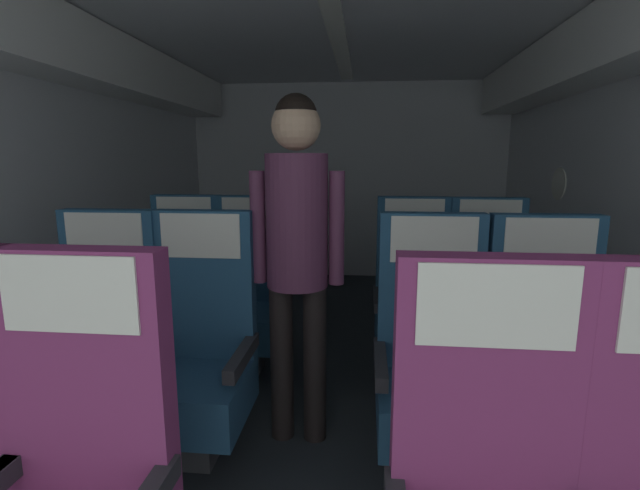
# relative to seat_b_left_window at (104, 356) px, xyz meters

# --- Properties ---
(ground) EXTENTS (3.80, 6.02, 0.02)m
(ground) POSITION_rel_seat_b_left_window_xyz_m (0.96, 0.60, -0.47)
(ground) COLOR #23282D
(fuselage_shell) EXTENTS (3.68, 5.67, 2.25)m
(fuselage_shell) POSITION_rel_seat_b_left_window_xyz_m (0.96, 0.88, 1.16)
(fuselage_shell) COLOR silver
(fuselage_shell) RESTS_ON ground
(seat_b_left_window) EXTENTS (0.48, 0.48, 1.12)m
(seat_b_left_window) POSITION_rel_seat_b_left_window_xyz_m (0.00, 0.00, 0.00)
(seat_b_left_window) COLOR #38383D
(seat_b_left_window) RESTS_ON ground
(seat_b_left_aisle) EXTENTS (0.48, 0.48, 1.12)m
(seat_b_left_aisle) POSITION_rel_seat_b_left_window_xyz_m (0.44, 0.02, 0.00)
(seat_b_left_aisle) COLOR #38383D
(seat_b_left_aisle) RESTS_ON ground
(seat_b_right_aisle) EXTENTS (0.48, 0.48, 1.12)m
(seat_b_right_aisle) POSITION_rel_seat_b_left_window_xyz_m (1.93, 0.01, 0.00)
(seat_b_right_aisle) COLOR #38383D
(seat_b_right_aisle) RESTS_ON ground
(seat_b_right_window) EXTENTS (0.48, 0.48, 1.12)m
(seat_b_right_window) POSITION_rel_seat_b_left_window_xyz_m (1.47, 0.01, 0.00)
(seat_b_right_window) COLOR #38383D
(seat_b_right_window) RESTS_ON ground
(seat_c_left_window) EXTENTS (0.48, 0.48, 1.12)m
(seat_c_left_window) POSITION_rel_seat_b_left_window_xyz_m (0.00, 0.92, 0.00)
(seat_c_left_window) COLOR #38383D
(seat_c_left_window) RESTS_ON ground
(seat_c_left_aisle) EXTENTS (0.48, 0.48, 1.12)m
(seat_c_left_aisle) POSITION_rel_seat_b_left_window_xyz_m (0.44, 0.90, 0.00)
(seat_c_left_aisle) COLOR #38383D
(seat_c_left_aisle) RESTS_ON ground
(seat_c_right_aisle) EXTENTS (0.48, 0.48, 1.12)m
(seat_c_right_aisle) POSITION_rel_seat_b_left_window_xyz_m (1.93, 0.90, 0.00)
(seat_c_right_aisle) COLOR #38383D
(seat_c_right_aisle) RESTS_ON ground
(seat_c_right_window) EXTENTS (0.48, 0.48, 1.12)m
(seat_c_right_window) POSITION_rel_seat_b_left_window_xyz_m (1.48, 0.92, 0.00)
(seat_c_right_window) COLOR #38383D
(seat_c_right_window) RESTS_ON ground
(flight_attendant) EXTENTS (0.43, 0.28, 1.62)m
(flight_attendant) POSITION_rel_seat_b_left_window_xyz_m (0.87, 0.18, 0.54)
(flight_attendant) COLOR black
(flight_attendant) RESTS_ON ground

